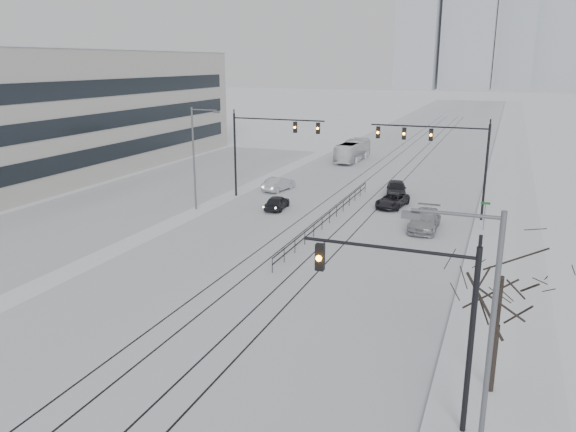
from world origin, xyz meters
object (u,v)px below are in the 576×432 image
Objects in this scene: sedan_sb_inner at (277,203)px; sedan_sb_outer at (279,184)px; traffic_mast_near at (424,309)px; sedan_nb_front at (392,201)px; bare_tree at (501,289)px; box_truck at (353,151)px; sedan_nb_right at (425,220)px; sedan_nb_far at (396,189)px.

sedan_sb_outer reaches higher than sedan_sb_inner.
traffic_mast_near is 1.55× the size of sedan_nb_front.
traffic_mast_near reaches higher than sedan_nb_front.
sedan_sb_outer is at bearing 125.26° from bare_tree.
box_truck is (-16.85, 53.60, -3.23)m from traffic_mast_near.
sedan_nb_right is at bearing 104.63° from bare_tree.
sedan_sb_outer is (-19.19, 33.56, -3.87)m from traffic_mast_near.
sedan_nb_far reaches higher than sedan_nb_right.
sedan_sb_inner is at bearing 172.81° from sedan_nb_right.
traffic_mast_near is 32.09m from sedan_nb_front.
sedan_nb_front is at bearing 179.44° from sedan_sb_outer.
sedan_sb_outer is at bearing 150.97° from sedan_nb_right.
traffic_mast_near reaches higher than bare_tree.
sedan_sb_outer is at bearing 119.76° from traffic_mast_near.
sedan_sb_inner is at bearing 92.76° from box_truck.
bare_tree is 37.62m from sedan_sb_outer.
traffic_mast_near is 36.25m from sedan_nb_far.
sedan_nb_right is (3.73, -6.01, 0.14)m from sedan_nb_front.
sedan_sb_inner is 0.89× the size of sedan_sb_outer.
sedan_nb_far is (8.95, 8.74, 0.15)m from sedan_sb_inner.
sedan_nb_right reaches higher than sedan_nb_front.
sedan_nb_front is (-7.07, 31.06, -3.94)m from traffic_mast_near.
sedan_nb_right is (13.14, -1.48, 0.12)m from sedan_sb_inner.
traffic_mast_near is at bearing -128.76° from bare_tree.
traffic_mast_near is at bearing 117.30° from sedan_sb_inner.
sedan_nb_right is at bearing 169.02° from sedan_sb_inner.
sedan_nb_right reaches higher than sedan_sb_inner.
bare_tree is 0.64× the size of box_truck.
sedan_nb_far is 20.58m from box_truck.
sedan_nb_right is 31.60m from box_truck.
sedan_sb_outer is 20.19m from box_truck.
sedan_sb_inner is 0.71× the size of sedan_nb_right.
sedan_nb_right is (-5.75, 22.04, -3.73)m from bare_tree.
sedan_nb_far is (-9.94, 32.26, -3.70)m from bare_tree.
sedan_nb_right is 1.13× the size of sedan_nb_far.
sedan_sb_inner is at bearing -146.29° from sedan_nb_front.
sedan_sb_outer is (-2.71, 7.04, 0.06)m from sedan_sb_inner.
sedan_sb_outer is at bearing 85.31° from box_truck.
bare_tree reaches higher than sedan_sb_inner.
sedan_sb_outer is 0.80× the size of sedan_nb_right.
sedan_sb_inner is 12.51m from sedan_nb_far.
traffic_mast_near is 1.50× the size of sedan_nb_far.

